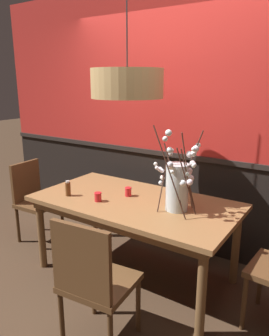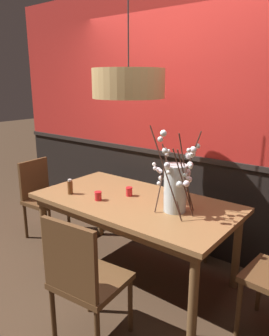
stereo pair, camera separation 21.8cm
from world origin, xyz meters
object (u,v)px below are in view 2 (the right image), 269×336
object	(u,v)px
chair_far_side_left	(162,190)
chair_far_side_right	(207,205)
dining_table	(134,208)
vase_with_blossoms	(176,187)
candle_holder_nearer_center	(98,196)
candle_holder_nearer_edge	(129,191)
pendant_lamp	(129,83)
condiment_bottle	(70,187)
chair_near_side_right	(83,276)
chair_head_west_end	(41,195)

from	to	relation	value
chair_far_side_left	chair_far_side_right	bearing A→B (deg)	-5.76
dining_table	chair_far_side_left	xyz separation A→B (m)	(-0.31, 0.93, -0.14)
vase_with_blossoms	candle_holder_nearer_center	xyz separation A→B (m)	(-0.68, -0.21, -0.17)
candle_holder_nearer_edge	pendant_lamp	distance (m)	0.98
chair_far_side_left	condiment_bottle	world-z (taller)	chair_far_side_left
chair_near_side_right	condiment_bottle	world-z (taller)	chair_near_side_right
candle_holder_nearer_center	candle_holder_nearer_edge	bearing A→B (deg)	60.94
dining_table	chair_far_side_right	size ratio (longest dim) A/B	2.05
dining_table	vase_with_blossoms	world-z (taller)	vase_with_blossoms
chair_head_west_end	chair_far_side_left	size ratio (longest dim) A/B	0.95
candle_holder_nearer_center	chair_far_side_left	bearing A→B (deg)	92.57
chair_head_west_end	pendant_lamp	bearing A→B (deg)	4.68
chair_far_side_right	condiment_bottle	xyz separation A→B (m)	(-0.89, -1.12, 0.31)
chair_far_side_right	pendant_lamp	bearing A→B (deg)	-118.68
dining_table	candle_holder_nearer_center	bearing A→B (deg)	-141.12
candle_holder_nearer_center	pendant_lamp	xyz separation A→B (m)	(0.13, 0.29, 0.98)
chair_far_side_right	candle_holder_nearer_edge	size ratio (longest dim) A/B	10.61
vase_with_blossoms	pendant_lamp	bearing A→B (deg)	172.25
chair_head_west_end	chair_near_side_right	world-z (taller)	chair_near_side_right
chair_near_side_right	candle_holder_nearer_center	size ratio (longest dim) A/B	11.68
condiment_bottle	pendant_lamp	bearing A→B (deg)	35.88
chair_near_side_right	candle_holder_nearer_edge	world-z (taller)	chair_near_side_right
dining_table	candle_holder_nearer_edge	size ratio (longest dim) A/B	21.70
candle_holder_nearer_center	pendant_lamp	bearing A→B (deg)	66.24
vase_with_blossoms	candle_holder_nearer_edge	world-z (taller)	vase_with_blossoms
candle_holder_nearer_edge	condiment_bottle	distance (m)	0.57
chair_far_side_right	vase_with_blossoms	size ratio (longest dim) A/B	1.24
chair_near_side_right	chair_far_side_left	xyz separation A→B (m)	(-0.57, 1.82, -0.01)
chair_far_side_left	condiment_bottle	xyz separation A→B (m)	(-0.28, -1.18, 0.29)
chair_near_side_right	vase_with_blossoms	world-z (taller)	vase_with_blossoms
chair_head_west_end	condiment_bottle	world-z (taller)	chair_head_west_end
chair_far_side_right	pendant_lamp	world-z (taller)	pendant_lamp
chair_far_side_right	candle_holder_nearer_center	xyz separation A→B (m)	(-0.56, -1.08, 0.28)
chair_far_side_left	candle_holder_nearer_edge	bearing A→B (deg)	-77.25
chair_far_side_right	pendant_lamp	size ratio (longest dim) A/B	0.80
dining_table	chair_head_west_end	bearing A→B (deg)	-179.10
chair_far_side_right	candle_holder_nearer_center	size ratio (longest dim) A/B	10.86
chair_far_side_right	candle_holder_nearer_center	distance (m)	1.25
chair_head_west_end	candle_holder_nearer_edge	distance (m)	1.30
dining_table	chair_near_side_right	world-z (taller)	chair_near_side_right
chair_head_west_end	chair_far_side_right	xyz separation A→B (m)	(1.68, 0.89, 0.01)
pendant_lamp	chair_near_side_right	bearing A→B (deg)	-67.96
chair_far_side_left	vase_with_blossoms	bearing A→B (deg)	-51.73
chair_far_side_right	pendant_lamp	distance (m)	1.55
chair_near_side_right	candle_holder_nearer_center	xyz separation A→B (m)	(-0.52, 0.68, 0.26)
chair_far_side_right	candle_holder_nearer_edge	xyz separation A→B (m)	(-0.41, -0.81, 0.28)
vase_with_blossoms	candle_holder_nearer_center	world-z (taller)	vase_with_blossoms
chair_far_side_left	pendant_lamp	distance (m)	1.52
dining_table	candle_holder_nearer_edge	world-z (taller)	candle_holder_nearer_edge
chair_head_west_end	chair_far_side_left	bearing A→B (deg)	41.76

